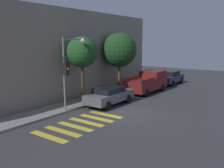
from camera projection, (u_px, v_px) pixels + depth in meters
name	position (u px, v px, depth m)	size (l,w,h in m)	color
ground_plane	(123.00, 114.00, 16.95)	(60.00, 60.00, 0.00)	#333335
sidewalk	(77.00, 103.00, 19.42)	(26.00, 2.19, 0.14)	slate
building_row	(37.00, 54.00, 21.39)	(26.00, 6.00, 7.48)	gray
crosswalk	(81.00, 124.00, 14.79)	(5.30, 2.60, 0.00)	gold
traffic_light_pole	(70.00, 63.00, 17.09)	(2.42, 0.56, 5.14)	slate
sedan_near_corner	(110.00, 95.00, 19.13)	(4.40, 1.81, 1.41)	#4C5156
pickup_truck	(148.00, 82.00, 24.01)	(5.28, 2.09, 1.97)	maroon
sedan_middle	(170.00, 77.00, 28.39)	(4.30, 1.83, 1.54)	#2D3351
tree_near_corner	(82.00, 52.00, 19.49)	(2.44, 2.44, 5.25)	#42301E
tree_midblock	(119.00, 50.00, 23.63)	(3.28, 3.28, 5.68)	#4C3823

